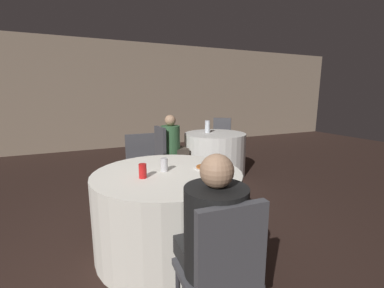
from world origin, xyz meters
TOP-DOWN VIEW (x-y plane):
  - ground_plane at (0.00, 0.00)m, footprint 16.00×16.00m
  - wall_back at (0.00, 4.97)m, footprint 16.00×0.06m
  - table_near at (0.22, -0.05)m, footprint 1.35×1.35m
  - table_far at (1.73, 1.79)m, footprint 1.10×1.10m
  - chair_near_south at (0.16, -1.14)m, footprint 0.42×0.43m
  - chair_near_north at (0.23, 1.04)m, footprint 0.41×0.41m
  - chair_far_northeast at (2.32, 2.56)m, footprint 0.56×0.56m
  - chair_far_west at (0.77, 1.71)m, footprint 0.43×0.43m
  - person_green_jacket at (0.95, 1.73)m, footprint 0.49×0.32m
  - person_black_shirt at (0.16, -0.98)m, footprint 0.36×0.52m
  - pizza_plate_near at (0.59, -0.08)m, footprint 0.23×0.23m
  - soda_can_red at (-0.03, -0.12)m, footprint 0.07×0.07m
  - soda_can_silver at (0.20, -0.02)m, footprint 0.07×0.07m
  - bottle_far at (1.65, 1.92)m, footprint 0.09×0.09m

SIDE VIEW (x-z plane):
  - ground_plane at x=0.00m, z-range 0.00..0.00m
  - table_near at x=0.22m, z-range 0.00..0.76m
  - table_far at x=1.73m, z-range 0.00..0.76m
  - chair_near_south at x=0.16m, z-range 0.09..1.02m
  - chair_near_north at x=0.23m, z-range 0.09..1.02m
  - chair_far_northeast at x=2.32m, z-range 0.09..1.02m
  - chair_far_west at x=0.77m, z-range 0.09..1.02m
  - person_green_jacket at x=0.95m, z-range 0.00..1.12m
  - person_black_shirt at x=0.16m, z-range 0.02..1.16m
  - pizza_plate_near at x=0.59m, z-range 0.76..0.77m
  - soda_can_red at x=-0.03m, z-range 0.76..0.88m
  - soda_can_silver at x=0.20m, z-range 0.76..0.88m
  - bottle_far at x=1.65m, z-range 0.76..0.98m
  - wall_back at x=0.00m, z-range 0.00..2.80m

